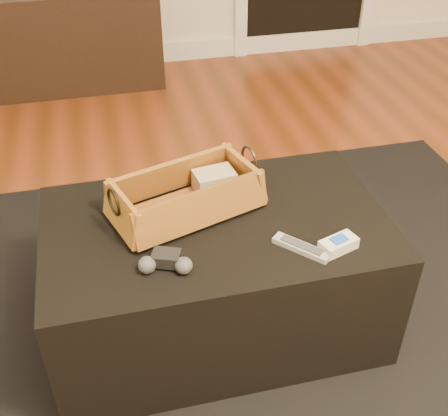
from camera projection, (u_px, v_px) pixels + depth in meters
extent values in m
cube|color=white|center=(113.00, 57.00, 3.65)|extent=(5.00, 0.04, 0.12)
cube|color=black|center=(34.00, 40.00, 3.26)|extent=(1.44, 0.45, 0.57)
cube|color=black|center=(220.00, 334.00, 1.84)|extent=(2.60, 2.00, 0.01)
cube|color=black|center=(216.00, 275.00, 1.75)|extent=(1.00, 0.60, 0.42)
cube|color=black|center=(182.00, 209.00, 1.63)|extent=(0.23, 0.14, 0.02)
cube|color=tan|center=(214.00, 181.00, 1.71)|extent=(0.13, 0.10, 0.07)
cube|color=#AA5E26|center=(187.00, 209.00, 1.66)|extent=(0.42, 0.29, 0.02)
cube|color=#956121|center=(171.00, 176.00, 1.69)|extent=(0.41, 0.17, 0.11)
cube|color=#925E21|center=(202.00, 209.00, 1.56)|extent=(0.41, 0.17, 0.11)
cube|color=#AE6B27|center=(244.00, 172.00, 1.71)|extent=(0.10, 0.21, 0.11)
cube|color=#A57325|center=(121.00, 214.00, 1.54)|extent=(0.10, 0.21, 0.11)
torus|color=#312921|center=(249.00, 158.00, 1.69)|extent=(0.03, 0.08, 0.08)
torus|color=black|center=(114.00, 202.00, 1.51)|extent=(0.03, 0.08, 0.08)
cube|color=black|center=(166.00, 258.00, 1.46)|extent=(0.09, 0.07, 0.03)
sphere|color=#3C3B3F|center=(147.00, 265.00, 1.44)|extent=(0.06, 0.06, 0.05)
sphere|color=#3B3B3E|center=(184.00, 266.00, 1.44)|extent=(0.06, 0.06, 0.05)
cube|color=#B3B5BB|center=(301.00, 248.00, 1.52)|extent=(0.14, 0.15, 0.02)
cube|color=#343437|center=(302.00, 245.00, 1.51)|extent=(0.10, 0.11, 0.00)
cube|color=beige|center=(338.00, 245.00, 1.52)|extent=(0.12, 0.08, 0.03)
cube|color=blue|center=(339.00, 239.00, 1.50)|extent=(0.05, 0.04, 0.01)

